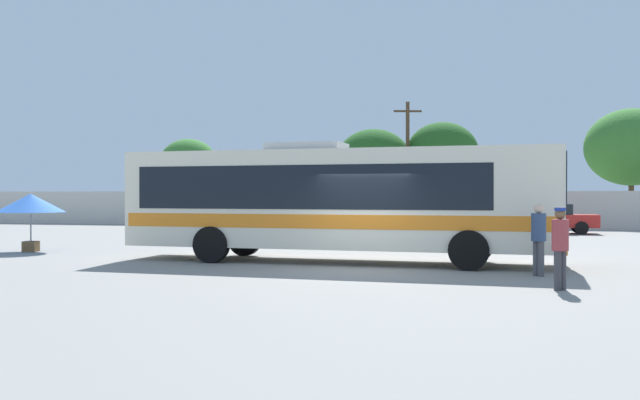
{
  "coord_description": "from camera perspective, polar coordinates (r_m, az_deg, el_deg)",
  "views": [
    {
      "loc": [
        3.47,
        -17.85,
        1.95
      ],
      "look_at": [
        -2.09,
        4.3,
        1.77
      ],
      "focal_mm": 39.74,
      "sensor_mm": 36.0,
      "label": 1
    }
  ],
  "objects": [
    {
      "name": "ground_plane",
      "position": [
        28.13,
        6.99,
        -3.53
      ],
      "size": [
        300.0,
        300.0,
        0.0
      ],
      "primitive_type": "plane",
      "color": "gray"
    },
    {
      "name": "perimeter_wall",
      "position": [
        41.99,
        9.35,
        -0.75
      ],
      "size": [
        80.0,
        0.3,
        2.15
      ],
      "primitive_type": "cube",
      "color": "beige",
      "rests_on": "ground_plane"
    },
    {
      "name": "coach_bus_cream_orange",
      "position": [
        20.37,
        1.03,
        0.14
      ],
      "size": [
        12.47,
        3.12,
        3.44
      ],
      "color": "silver",
      "rests_on": "ground_plane"
    },
    {
      "name": "attendant_by_bus_door",
      "position": [
        17.66,
        17.2,
        -2.73
      ],
      "size": [
        0.49,
        0.49,
        1.73
      ],
      "color": "#4C4C51",
      "rests_on": "ground_plane"
    },
    {
      "name": "passenger_waiting_on_apron",
      "position": [
        15.2,
        18.77,
        -3.31
      ],
      "size": [
        0.47,
        0.47,
        1.68
      ],
      "color": "#38383D",
      "rests_on": "ground_plane"
    },
    {
      "name": "vendor_umbrella_near_gate_blue",
      "position": [
        26.0,
        -22.27,
        -0.29
      ],
      "size": [
        2.29,
        2.29,
        1.98
      ],
      "color": "gray",
      "rests_on": "ground_plane"
    },
    {
      "name": "parked_car_leftmost_dark_blue",
      "position": [
        40.09,
        -8.34,
        -1.26
      ],
      "size": [
        4.37,
        2.26,
        1.42
      ],
      "color": "navy",
      "rests_on": "ground_plane"
    },
    {
      "name": "parked_car_second_maroon",
      "position": [
        38.53,
        0.38,
        -1.3
      ],
      "size": [
        4.33,
        2.03,
        1.45
      ],
      "color": "maroon",
      "rests_on": "ground_plane"
    },
    {
      "name": "parked_car_third_grey",
      "position": [
        37.66,
        9.99,
        -1.29
      ],
      "size": [
        4.38,
        2.23,
        1.55
      ],
      "color": "slate",
      "rests_on": "ground_plane"
    },
    {
      "name": "parked_car_rightmost_red",
      "position": [
        37.26,
        17.92,
        -1.37
      ],
      "size": [
        4.54,
        2.03,
        1.48
      ],
      "color": "red",
      "rests_on": "ground_plane"
    },
    {
      "name": "utility_pole_near",
      "position": [
        45.84,
        7.07,
        3.17
      ],
      "size": [
        1.76,
        0.63,
        7.91
      ],
      "color": "#4C3823",
      "rests_on": "ground_plane"
    },
    {
      "name": "roadside_tree_left",
      "position": [
        48.54,
        -10.55,
        2.91
      ],
      "size": [
        3.85,
        3.85,
        5.7
      ],
      "color": "brown",
      "rests_on": "ground_plane"
    },
    {
      "name": "roadside_tree_midleft",
      "position": [
        47.4,
        4.33,
        3.13
      ],
      "size": [
        5.05,
        5.05,
        6.32
      ],
      "color": "brown",
      "rests_on": "ground_plane"
    },
    {
      "name": "roadside_tree_midright",
      "position": [
        47.19,
        9.82,
        3.76
      ],
      "size": [
        4.72,
        4.72,
        6.7
      ],
      "color": "brown",
      "rests_on": "ground_plane"
    },
    {
      "name": "roadside_tree_right",
      "position": [
        47.45,
        23.79,
        3.91
      ],
      "size": [
        5.56,
        5.56,
        7.22
      ],
      "color": "brown",
      "rests_on": "ground_plane"
    }
  ]
}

